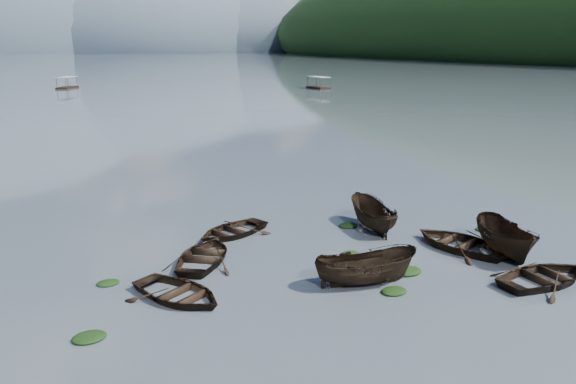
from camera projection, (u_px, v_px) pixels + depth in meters
name	position (u px, v px, depth m)	size (l,w,h in m)	color
ground_plane	(428.00, 323.00, 20.11)	(2400.00, 2400.00, 0.00)	#4B555E
haze_mtn_c	(130.00, 51.00, 867.31)	(520.00, 520.00, 260.00)	#475666
haze_mtn_d	(240.00, 51.00, 940.10)	(520.00, 520.00, 220.00)	#475666
rowboat_0	(178.00, 299.00, 22.06)	(3.02, 4.23, 0.88)	black
rowboat_1	(205.00, 261.00, 25.89)	(3.17, 4.44, 0.92)	black
rowboat_2	(365.00, 284.00, 23.38)	(1.67, 4.44, 1.71)	black
rowboat_3	(460.00, 248.00, 27.51)	(3.44, 4.81, 1.00)	black
rowboat_4	(544.00, 283.00, 23.54)	(3.19, 4.47, 0.93)	black
rowboat_5	(504.00, 254.00, 26.71)	(1.80, 4.79, 1.85)	black
rowboat_7	(232.00, 235.00, 29.47)	(3.02, 4.23, 0.88)	black
rowboat_8	(372.00, 229.00, 30.42)	(1.70, 4.52, 1.75)	black
weed_clump_0	(89.00, 339.00, 19.03)	(1.15, 0.94, 0.25)	black
weed_clump_1	(394.00, 292.00, 22.60)	(1.08, 0.87, 0.24)	black
weed_clump_2	(407.00, 273.00, 24.55)	(1.33, 1.06, 0.29)	black
weed_clump_3	(484.00, 245.00, 27.90)	(0.93, 0.79, 0.21)	black
weed_clump_4	(485.00, 230.00, 30.21)	(1.05, 0.83, 0.22)	black
weed_clump_5	(108.00, 284.00, 23.40)	(0.95, 0.77, 0.20)	black
weed_clump_6	(350.00, 254.00, 26.73)	(0.86, 0.72, 0.18)	black
weed_clump_7	(348.00, 226.00, 30.80)	(1.09, 0.88, 0.24)	black
pontoon_centre	(67.00, 88.00, 127.89)	(2.70, 6.47, 2.48)	black
pontoon_right	(318.00, 89.00, 126.83)	(2.80, 6.71, 2.57)	black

